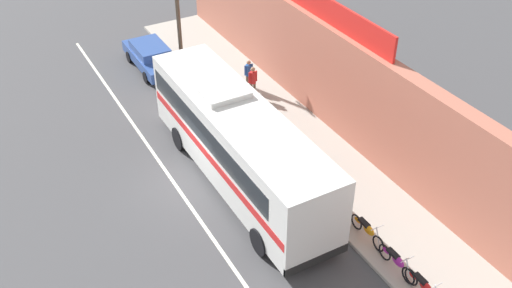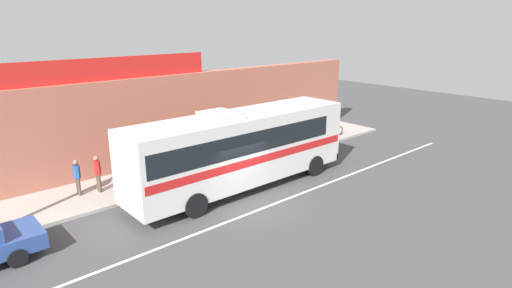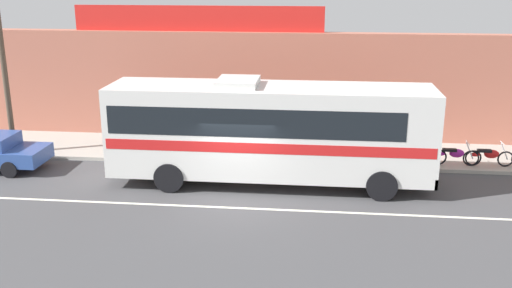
{
  "view_description": "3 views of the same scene",
  "coord_description": "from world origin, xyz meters",
  "px_view_note": "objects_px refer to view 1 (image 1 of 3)",
  "views": [
    {
      "loc": [
        17.46,
        -6.86,
        15.32
      ],
      "look_at": [
        1.53,
        2.07,
        2.09
      ],
      "focal_mm": 40.83,
      "sensor_mm": 36.0,
      "label": 1
    },
    {
      "loc": [
        -10.65,
        -12.66,
        7.56
      ],
      "look_at": [
        1.96,
        1.66,
        1.93
      ],
      "focal_mm": 29.26,
      "sensor_mm": 36.0,
      "label": 2
    },
    {
      "loc": [
        2.61,
        -17.99,
        7.36
      ],
      "look_at": [
        0.54,
        1.14,
        1.59
      ],
      "focal_mm": 40.79,
      "sensor_mm": 36.0,
      "label": 3
    }
  ],
  "objects_px": {
    "motorcycle_red": "(367,230)",
    "intercity_bus": "(238,140)",
    "motorcycle_orange": "(396,261)",
    "pedestrian_far_right": "(249,73)",
    "motorcycle_black": "(424,287)",
    "parked_car": "(151,56)",
    "pedestrian_by_curb": "(253,80)"
  },
  "relations": [
    {
      "from": "motorcycle_red",
      "to": "pedestrian_far_right",
      "type": "bearing_deg",
      "value": 172.98
    },
    {
      "from": "motorcycle_red",
      "to": "intercity_bus",
      "type": "bearing_deg",
      "value": -155.49
    },
    {
      "from": "intercity_bus",
      "to": "motorcycle_black",
      "type": "height_order",
      "value": "intercity_bus"
    },
    {
      "from": "intercity_bus",
      "to": "motorcycle_orange",
      "type": "bearing_deg",
      "value": 18.59
    },
    {
      "from": "pedestrian_by_curb",
      "to": "pedestrian_far_right",
      "type": "distance_m",
      "value": 0.86
    },
    {
      "from": "parked_car",
      "to": "motorcycle_orange",
      "type": "distance_m",
      "value": 17.97
    },
    {
      "from": "pedestrian_far_right",
      "to": "pedestrian_by_curb",
      "type": "bearing_deg",
      "value": -14.88
    },
    {
      "from": "intercity_bus",
      "to": "motorcycle_red",
      "type": "relative_size",
      "value": 5.99
    },
    {
      "from": "motorcycle_red",
      "to": "pedestrian_far_right",
      "type": "distance_m",
      "value": 11.53
    },
    {
      "from": "parked_car",
      "to": "pedestrian_far_right",
      "type": "bearing_deg",
      "value": 35.69
    },
    {
      "from": "motorcycle_orange",
      "to": "pedestrian_by_curb",
      "type": "height_order",
      "value": "pedestrian_by_curb"
    },
    {
      "from": "motorcycle_red",
      "to": "pedestrian_by_curb",
      "type": "xyz_separation_m",
      "value": [
        -10.61,
        1.19,
        0.56
      ]
    },
    {
      "from": "motorcycle_black",
      "to": "motorcycle_red",
      "type": "bearing_deg",
      "value": 179.44
    },
    {
      "from": "pedestrian_far_right",
      "to": "motorcycle_red",
      "type": "bearing_deg",
      "value": -7.02
    },
    {
      "from": "parked_car",
      "to": "motorcycle_black",
      "type": "height_order",
      "value": "parked_car"
    },
    {
      "from": "intercity_bus",
      "to": "pedestrian_far_right",
      "type": "bearing_deg",
      "value": 147.93
    },
    {
      "from": "motorcycle_orange",
      "to": "pedestrian_by_curb",
      "type": "bearing_deg",
      "value": 174.14
    },
    {
      "from": "parked_car",
      "to": "motorcycle_black",
      "type": "bearing_deg",
      "value": 5.9
    },
    {
      "from": "pedestrian_by_curb",
      "to": "pedestrian_far_right",
      "type": "xyz_separation_m",
      "value": [
        -0.83,
        0.22,
        -0.04
      ]
    },
    {
      "from": "motorcycle_black",
      "to": "motorcycle_red",
      "type": "distance_m",
      "value": 2.97
    },
    {
      "from": "motorcycle_black",
      "to": "pedestrian_far_right",
      "type": "distance_m",
      "value": 14.49
    },
    {
      "from": "motorcycle_orange",
      "to": "pedestrian_far_right",
      "type": "relative_size",
      "value": 1.13
    },
    {
      "from": "motorcycle_orange",
      "to": "pedestrian_far_right",
      "type": "height_order",
      "value": "pedestrian_far_right"
    },
    {
      "from": "parked_car",
      "to": "motorcycle_black",
      "type": "distance_m",
      "value": 19.27
    },
    {
      "from": "intercity_bus",
      "to": "parked_car",
      "type": "relative_size",
      "value": 2.47
    },
    {
      "from": "pedestrian_by_curb",
      "to": "pedestrian_far_right",
      "type": "relative_size",
      "value": 1.04
    },
    {
      "from": "motorcycle_black",
      "to": "pedestrian_by_curb",
      "type": "bearing_deg",
      "value": 174.88
    },
    {
      "from": "motorcycle_orange",
      "to": "motorcycle_red",
      "type": "xyz_separation_m",
      "value": [
        -1.67,
        0.07,
        0.0
      ]
    },
    {
      "from": "pedestrian_by_curb",
      "to": "motorcycle_red",
      "type": "bearing_deg",
      "value": -6.39
    },
    {
      "from": "motorcycle_black",
      "to": "pedestrian_far_right",
      "type": "relative_size",
      "value": 1.12
    },
    {
      "from": "parked_car",
      "to": "pedestrian_by_curb",
      "type": "distance_m",
      "value": 6.45
    },
    {
      "from": "pedestrian_by_curb",
      "to": "parked_car",
      "type": "bearing_deg",
      "value": -150.2
    }
  ]
}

